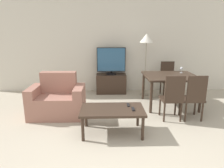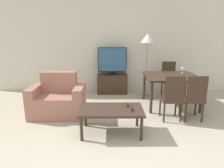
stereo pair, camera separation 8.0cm
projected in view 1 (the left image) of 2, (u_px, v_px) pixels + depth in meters
name	position (u px, v px, depth m)	size (l,w,h in m)	color
ground_plane	(117.00, 167.00, 2.58)	(18.00, 18.00, 0.00)	#B2A893
wall_back	(111.00, 45.00, 5.69)	(6.88, 0.06, 2.70)	silver
armchair	(58.00, 101.00, 4.12)	(1.09, 0.68, 0.88)	#9E6B5B
tv_stand	(111.00, 84.00, 5.69)	(0.84, 0.41, 0.54)	#38281E
tv	(111.00, 61.00, 5.53)	(0.79, 0.28, 0.75)	black
coffee_table	(112.00, 111.00, 3.36)	(1.06, 0.62, 0.44)	#38281E
dining_table	(170.00, 79.00, 4.62)	(1.18, 1.05, 0.73)	#38281E
dining_chair_near	(173.00, 96.00, 3.84)	(0.40, 0.40, 0.91)	#38281E
dining_chair_far	(168.00, 77.00, 5.47)	(0.40, 0.40, 0.91)	#38281E
dining_chair_near_right	(194.00, 96.00, 3.85)	(0.40, 0.40, 0.91)	#38281E
floor_lamp	(146.00, 42.00, 5.20)	(0.35, 0.35, 1.66)	gray
remote_primary	(133.00, 109.00, 3.31)	(0.04, 0.15, 0.02)	black
remote_secondary	(128.00, 105.00, 3.50)	(0.04, 0.15, 0.02)	black
wine_glass_left	(181.00, 69.00, 4.84)	(0.07, 0.07, 0.15)	silver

